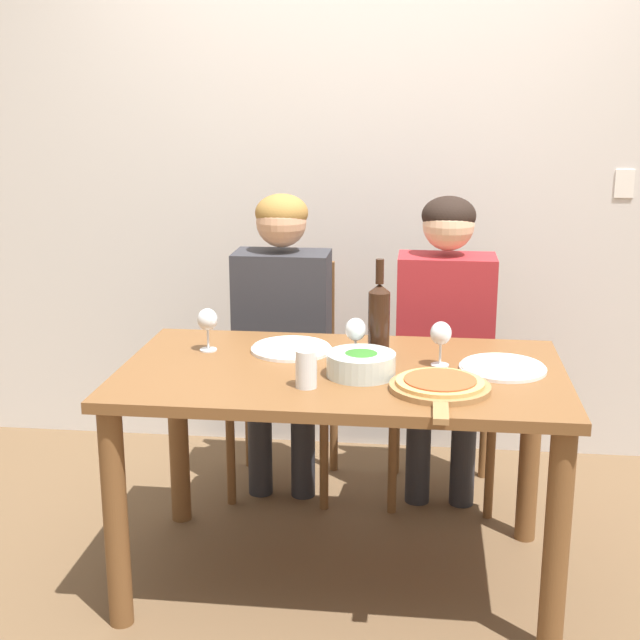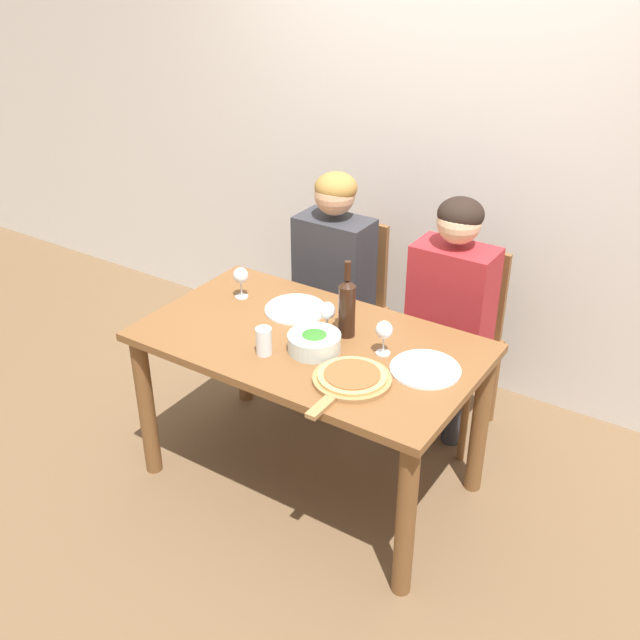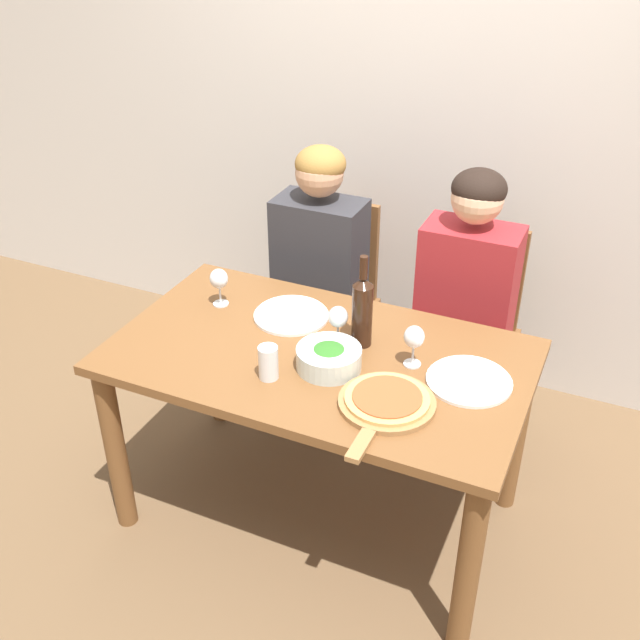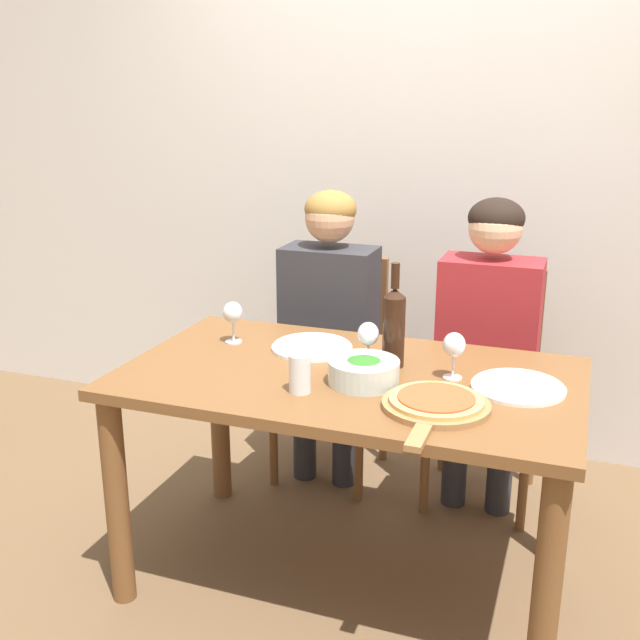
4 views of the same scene
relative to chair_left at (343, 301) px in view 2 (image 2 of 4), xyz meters
name	(u,v)px [view 2 (image 2 of 4)]	position (x,y,z in m)	size (l,w,h in m)	color
ground_plane	(311,477)	(0.31, -0.78, -0.51)	(40.00, 40.00, 0.00)	brown
back_wall	(444,135)	(0.31, 0.45, 0.84)	(10.00, 0.06, 2.70)	silver
dining_table	(310,364)	(0.31, -0.78, 0.12)	(1.45, 0.83, 0.76)	brown
chair_left	(343,301)	(0.00, 0.00, 0.00)	(0.42, 0.42, 0.94)	brown
chair_right	(456,334)	(0.65, 0.00, 0.00)	(0.42, 0.42, 0.94)	brown
person_woman	(332,267)	(0.00, -0.11, 0.24)	(0.47, 0.51, 1.25)	#28282D
person_man	(450,300)	(0.65, -0.11, 0.24)	(0.47, 0.51, 1.25)	#28282D
wine_bottle	(347,306)	(0.42, -0.66, 0.38)	(0.07, 0.07, 0.34)	black
broccoli_bowl	(314,342)	(0.37, -0.84, 0.28)	(0.22, 0.22, 0.08)	silver
dinner_plate_left	(296,309)	(0.11, -0.60, 0.26)	(0.28, 0.28, 0.02)	white
dinner_plate_right	(425,369)	(0.83, -0.73, 0.26)	(0.28, 0.28, 0.02)	white
pizza_on_board	(351,379)	(0.62, -0.96, 0.26)	(0.31, 0.45, 0.04)	#9E7042
wine_glass_left	(241,277)	(-0.18, -0.63, 0.35)	(0.07, 0.07, 0.15)	silver
wine_glass_right	(384,332)	(0.62, -0.71, 0.35)	(0.07, 0.07, 0.15)	silver
wine_glass_centre	(327,312)	(0.34, -0.70, 0.35)	(0.07, 0.07, 0.15)	silver
water_tumbler	(264,341)	(0.22, -0.98, 0.30)	(0.07, 0.07, 0.12)	silver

